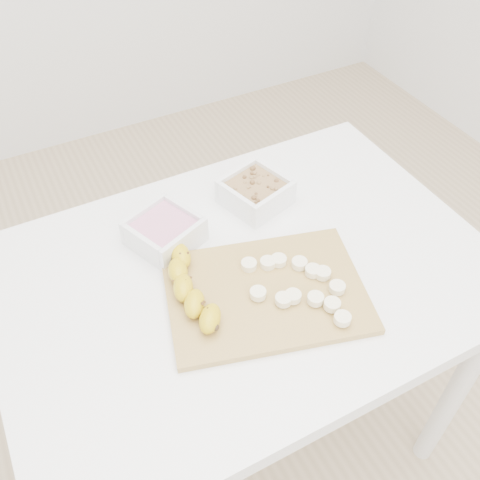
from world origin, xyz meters
name	(u,v)px	position (x,y,z in m)	size (l,w,h in m)	color
ground	(245,433)	(0.00, 0.00, 0.00)	(3.50, 3.50, 0.00)	#C6AD89
table	(246,299)	(0.00, 0.00, 0.65)	(1.00, 0.70, 0.75)	white
bowl_yogurt	(164,231)	(-0.12, 0.15, 0.78)	(0.17, 0.17, 0.06)	white
bowl_granola	(255,192)	(0.12, 0.18, 0.78)	(0.16, 0.16, 0.06)	white
cutting_board	(266,293)	(0.00, -0.07, 0.76)	(0.38, 0.27, 0.01)	#A6853E
banana	(192,288)	(-0.13, -0.02, 0.78)	(0.06, 0.22, 0.04)	gold
banana_slices	(299,284)	(0.06, -0.10, 0.77)	(0.17, 0.23, 0.02)	#FAEFC1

